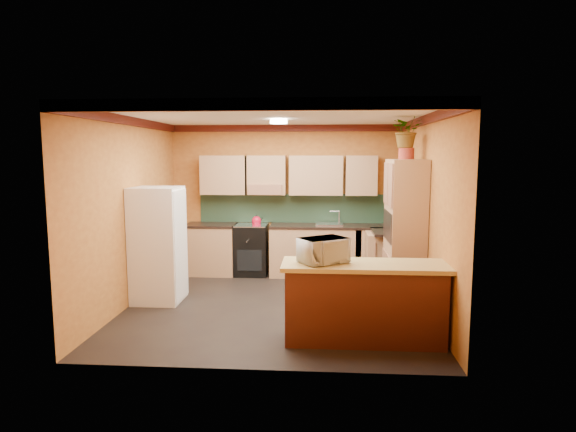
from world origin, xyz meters
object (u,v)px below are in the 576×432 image
object	(u,v)px
pantry	(404,233)
microwave	(323,250)
fridge	(158,245)
breakfast_bar	(364,305)
base_cabinets_back	(286,251)
stove	(252,250)

from	to	relation	value
pantry	microwave	world-z (taller)	pantry
fridge	pantry	distance (m)	3.61
fridge	breakfast_bar	distance (m)	3.24
pantry	breakfast_bar	distance (m)	1.76
base_cabinets_back	breakfast_bar	xyz separation A→B (m)	(1.13, -3.06, 0.00)
pantry	breakfast_bar	size ratio (longest dim) A/B	1.17
breakfast_bar	pantry	bearing A→B (deg)	65.01
base_cabinets_back	stove	size ratio (longest dim) A/B	4.01
fridge	pantry	world-z (taller)	pantry
pantry	base_cabinets_back	bearing A→B (deg)	139.41
pantry	fridge	bearing A→B (deg)	-178.06
pantry	microwave	distance (m)	1.90
fridge	stove	bearing A→B (deg)	55.88
breakfast_bar	microwave	world-z (taller)	microwave
fridge	pantry	xyz separation A→B (m)	(3.60, 0.12, 0.20)
stove	pantry	xyz separation A→B (m)	(2.46, -1.57, 0.59)
breakfast_bar	base_cabinets_back	bearing A→B (deg)	110.34
pantry	microwave	size ratio (longest dim) A/B	4.02
stove	microwave	world-z (taller)	microwave
fridge	base_cabinets_back	bearing A→B (deg)	43.67
base_cabinets_back	pantry	xyz separation A→B (m)	(1.83, -1.57, 0.61)
base_cabinets_back	stove	distance (m)	0.63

